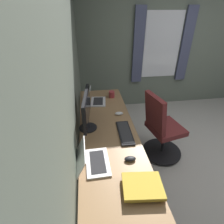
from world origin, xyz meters
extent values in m
cube|color=slate|center=(0.00, 2.06, 1.30)|extent=(4.71, 0.10, 2.60)
cube|color=slate|center=(2.11, 0.00, 1.30)|extent=(0.10, 4.63, 2.60)
cube|color=white|center=(2.05, 0.39, 1.25)|extent=(0.02, 0.72, 1.22)
cube|color=#4C5170|center=(2.02, -0.10, 1.25)|extent=(0.05, 0.20, 1.38)
cube|color=#4C5170|center=(2.02, 0.87, 1.25)|extent=(0.05, 0.20, 1.38)
cube|color=#936D47|center=(0.18, 1.68, 0.71)|extent=(2.18, 0.62, 0.03)
cylinder|color=silver|center=(1.21, 1.43, 0.35)|extent=(0.05, 0.05, 0.70)
cylinder|color=silver|center=(1.21, 1.93, 0.35)|extent=(0.05, 0.05, 0.70)
cube|color=#936D47|center=(-0.13, 1.71, 0.35)|extent=(0.40, 0.50, 0.69)
cube|color=silver|center=(-0.13, 1.46, 0.35)|extent=(0.37, 0.01, 0.61)
cylinder|color=black|center=(0.24, 1.90, 0.74)|extent=(0.20, 0.20, 0.01)
cylinder|color=black|center=(0.24, 1.90, 0.79)|extent=(0.04, 0.04, 0.10)
cube|color=black|center=(0.24, 1.90, 1.00)|extent=(0.56, 0.09, 0.31)
cube|color=black|center=(0.24, 1.88, 1.00)|extent=(0.52, 0.06, 0.27)
cube|color=white|center=(-0.30, 1.83, 0.74)|extent=(0.34, 0.21, 0.01)
cube|color=#262628|center=(-0.30, 1.83, 0.75)|extent=(0.27, 0.14, 0.00)
cube|color=white|center=(-0.30, 1.97, 0.83)|extent=(0.34, 0.10, 0.17)
cube|color=#B2BCCC|center=(-0.30, 1.97, 0.83)|extent=(0.31, 0.08, 0.15)
cube|color=silver|center=(0.85, 1.74, 0.74)|extent=(0.32, 0.24, 0.01)
cube|color=#262628|center=(0.85, 1.74, 0.75)|extent=(0.25, 0.16, 0.00)
cube|color=silver|center=(0.87, 1.88, 0.84)|extent=(0.30, 0.11, 0.19)
cube|color=#330F14|center=(0.87, 1.88, 0.84)|extent=(0.27, 0.09, 0.16)
cube|color=black|center=(0.08, 1.51, 0.74)|extent=(0.42, 0.15, 0.02)
cube|color=#2D2D30|center=(0.08, 1.51, 0.75)|extent=(0.38, 0.12, 0.00)
ellipsoid|color=silver|center=(0.47, 1.50, 0.75)|extent=(0.06, 0.10, 0.03)
ellipsoid|color=black|center=(-0.31, 1.54, 0.75)|extent=(0.06, 0.10, 0.03)
cube|color=gold|center=(-0.64, 1.50, 0.74)|extent=(0.19, 0.26, 0.03)
cube|color=gold|center=(-0.62, 1.52, 0.77)|extent=(0.27, 0.32, 0.03)
cylinder|color=#A53338|center=(0.99, 1.52, 0.78)|extent=(0.09, 0.09, 0.09)
torus|color=#A53338|center=(1.04, 1.52, 0.78)|extent=(0.06, 0.01, 0.06)
cube|color=maroon|center=(0.46, 0.84, 0.46)|extent=(0.52, 0.51, 0.07)
cube|color=maroon|center=(0.41, 1.05, 0.74)|extent=(0.41, 0.21, 0.50)
cylinder|color=black|center=(0.46, 0.84, 0.24)|extent=(0.05, 0.05, 0.37)
cylinder|color=black|center=(0.46, 0.84, 0.04)|extent=(0.56, 0.56, 0.03)
camera|label=1|loc=(-1.44, 1.86, 1.93)|focal=28.78mm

